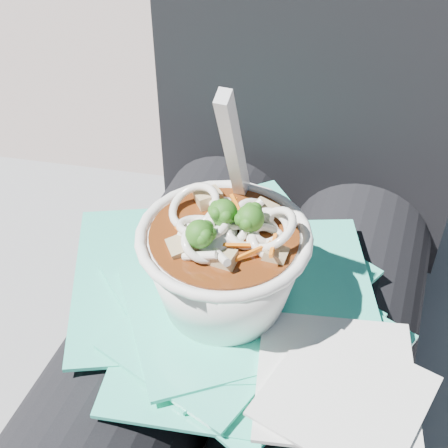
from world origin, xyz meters
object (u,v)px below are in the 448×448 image
(udon_bowl, at_px, (225,258))
(lap, at_px, (234,372))
(stone_ledge, at_px, (265,415))
(person_body, at_px, (263,286))
(plastic_bag, at_px, (235,299))

(udon_bowl, bearing_deg, lap, 4.65)
(stone_ledge, distance_m, person_body, 0.33)
(person_body, bearing_deg, plastic_bag, -93.10)
(lap, distance_m, person_body, 0.10)
(stone_ledge, height_order, person_body, person_body)
(stone_ledge, height_order, lap, lap)
(udon_bowl, bearing_deg, person_body, 84.11)
(plastic_bag, bearing_deg, stone_ledge, 88.19)
(stone_ledge, bearing_deg, lap, -90.00)
(person_body, bearing_deg, udon_bowl, -95.89)
(person_body, distance_m, udon_bowl, 0.15)
(lap, xyz_separation_m, udon_bowl, (-0.01, -0.00, 0.15))
(lap, relative_size, person_body, 0.49)
(lap, xyz_separation_m, person_body, (-0.00, 0.09, 0.03))
(stone_ledge, relative_size, plastic_bag, 2.92)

